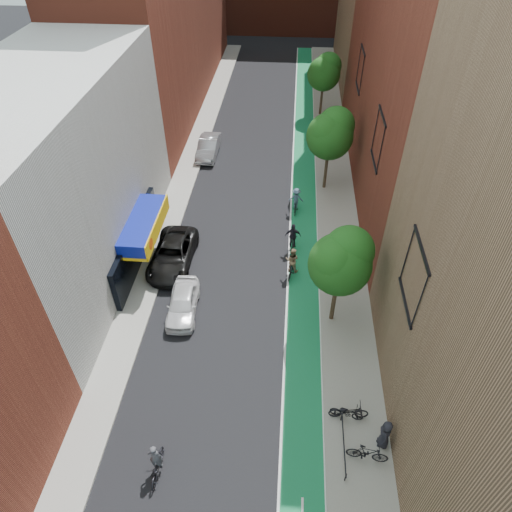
% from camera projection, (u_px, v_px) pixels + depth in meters
% --- Properties ---
extents(ground, '(160.00, 160.00, 0.00)m').
position_uv_depth(ground, '(209.00, 490.00, 19.49)').
color(ground, black).
rests_on(ground, ground).
extents(bike_lane, '(2.00, 68.00, 0.01)m').
position_uv_depth(bike_lane, '(304.00, 175.00, 38.69)').
color(bike_lane, '#16803B').
rests_on(bike_lane, ground).
extents(sidewalk_left, '(2.00, 68.00, 0.15)m').
position_uv_depth(sidewalk_left, '(188.00, 169.00, 39.26)').
color(sidewalk_left, gray).
rests_on(sidewalk_left, ground).
extents(sidewalk_right, '(3.00, 68.00, 0.15)m').
position_uv_depth(sidewalk_right, '(334.00, 175.00, 38.49)').
color(sidewalk_right, gray).
rests_on(sidewalk_right, ground).
extents(building_left_white, '(8.00, 20.00, 12.00)m').
position_uv_depth(building_left_white, '(54.00, 182.00, 26.67)').
color(building_left_white, silver).
rests_on(building_left_white, ground).
extents(building_right_mid_red, '(8.00, 28.00, 22.00)m').
position_uv_depth(building_right_mid_red, '(433.00, 39.00, 30.93)').
color(building_right_mid_red, maroon).
rests_on(building_right_mid_red, ground).
extents(tree_near, '(3.40, 3.36, 6.42)m').
position_uv_depth(tree_near, '(341.00, 260.00, 23.56)').
color(tree_near, '#332619').
rests_on(tree_near, ground).
extents(tree_mid, '(3.55, 3.53, 6.74)m').
position_uv_depth(tree_mid, '(331.00, 133.00, 33.88)').
color(tree_mid, '#332619').
rests_on(tree_mid, ground).
extents(tree_far, '(3.30, 3.25, 6.21)m').
position_uv_depth(tree_far, '(324.00, 71.00, 44.61)').
color(tree_far, '#332619').
rests_on(tree_far, ground).
extents(parked_car_white, '(1.89, 4.21, 1.40)m').
position_uv_depth(parked_car_white, '(183.00, 303.00, 26.67)').
color(parked_car_white, silver).
rests_on(parked_car_white, ground).
extents(parked_car_black, '(2.64, 5.61, 1.55)m').
position_uv_depth(parked_car_black, '(173.00, 254.00, 29.80)').
color(parked_car_black, black).
rests_on(parked_car_black, ground).
extents(parked_car_silver, '(1.71, 4.74, 1.55)m').
position_uv_depth(parked_car_silver, '(208.00, 147.00, 40.76)').
color(parked_car_silver, '#969A9E').
rests_on(parked_car_silver, ground).
extents(cyclist_lead, '(0.66, 1.88, 2.00)m').
position_uv_depth(cyclist_lead, '(156.00, 464.00, 19.65)').
color(cyclist_lead, black).
rests_on(cyclist_lead, ground).
extents(cyclist_lane_near, '(0.98, 1.72, 2.11)m').
position_uv_depth(cyclist_lane_near, '(292.00, 264.00, 28.88)').
color(cyclist_lane_near, black).
rests_on(cyclist_lane_near, ground).
extents(cyclist_lane_mid, '(1.08, 1.76, 2.18)m').
position_uv_depth(cyclist_lane_mid, '(293.00, 241.00, 30.72)').
color(cyclist_lane_mid, black).
rests_on(cyclist_lane_mid, ground).
extents(cyclist_lane_far, '(1.09, 1.56, 1.99)m').
position_uv_depth(cyclist_lane_far, '(296.00, 201.00, 34.12)').
color(cyclist_lane_far, black).
rests_on(cyclist_lane_far, ground).
extents(parked_bike_near, '(1.66, 0.81, 0.84)m').
position_uv_depth(parked_bike_near, '(347.00, 412.00, 21.58)').
color(parked_bike_near, black).
rests_on(parked_bike_near, sidewalk_right).
extents(parked_bike_mid, '(1.91, 0.74, 1.12)m').
position_uv_depth(parked_bike_mid, '(368.00, 453.00, 19.96)').
color(parked_bike_mid, black).
rests_on(parked_bike_mid, sidewalk_right).
extents(parked_bike_far, '(1.93, 0.76, 1.00)m').
position_uv_depth(parked_bike_far, '(349.00, 411.00, 21.53)').
color(parked_bike_far, black).
rests_on(parked_bike_far, sidewalk_right).
extents(pedestrian, '(0.66, 0.91, 1.72)m').
position_uv_depth(pedestrian, '(385.00, 434.00, 20.30)').
color(pedestrian, black).
rests_on(pedestrian, sidewalk_right).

